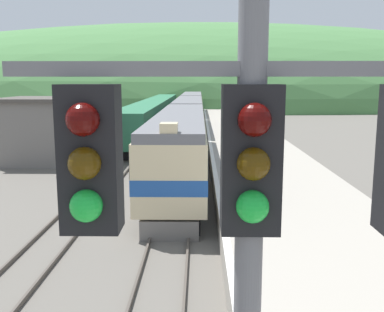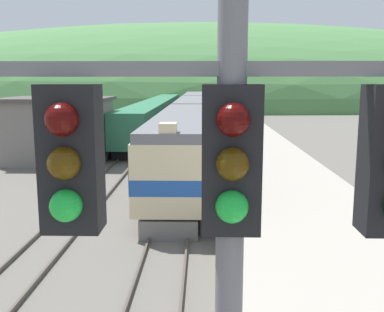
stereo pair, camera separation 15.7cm
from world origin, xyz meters
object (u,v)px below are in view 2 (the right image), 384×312
Objects in this scene: express_train_lead_car at (181,145)px; signal_mast_main at (230,257)px; carriage_third at (194,106)px; siding_train at (157,114)px; carriage_second at (191,117)px.

signal_mast_main is at bearing -86.32° from express_train_lead_car.
carriage_third is (0.00, 41.24, -0.01)m from express_train_lead_car.
siding_train is (-4.35, -12.51, -0.35)m from carriage_third.
signal_mast_main is (1.47, -43.95, 2.52)m from carriage_second.
carriage_third is at bearing 70.83° from siding_train.
siding_train is 52.07m from signal_mast_main.
carriage_third is at bearing 90.00° from express_train_lead_car.
carriage_second is 1.00× the size of carriage_third.
carriage_third is 64.24m from signal_mast_main.
express_train_lead_car reaches higher than carriage_third.
express_train_lead_car is 23.12m from signal_mast_main.
carriage_third is 0.43× the size of siding_train.
siding_train is (-4.35, 7.72, -0.35)m from carriage_second.
express_train_lead_car is 29.06m from siding_train.
carriage_second and carriage_third have the same top height.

